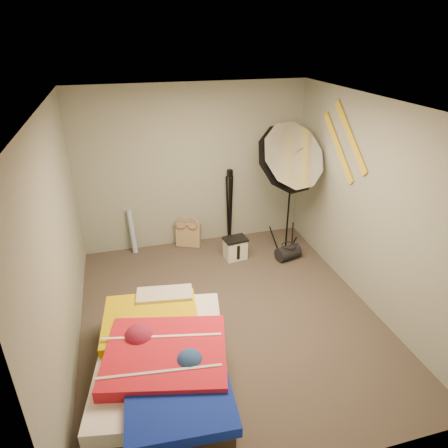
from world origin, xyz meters
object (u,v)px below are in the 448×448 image
object	(u,v)px
tote_bag	(188,235)
photo_umbrella	(288,159)
duffel_bag	(288,253)
wrapping_roll	(132,232)
bed	(163,360)
camera_case	(235,249)
camera_tripod	(230,201)

from	to	relation	value
tote_bag	photo_umbrella	distance (m)	2.01
tote_bag	duffel_bag	distance (m)	1.60
wrapping_roll	bed	xyz separation A→B (m)	(0.12, -2.69, -0.08)
duffel_bag	photo_umbrella	distance (m)	1.43
wrapping_roll	camera_case	xyz separation A→B (m)	(1.48, -0.62, -0.19)
photo_umbrella	tote_bag	bearing A→B (deg)	153.15
tote_bag	duffel_bag	bearing A→B (deg)	-7.29
duffel_bag	bed	distance (m)	2.81
tote_bag	photo_umbrella	xyz separation A→B (m)	(1.33, -0.67, 1.34)
tote_bag	camera_tripod	size ratio (longest dim) A/B	0.32
duffel_bag	camera_tripod	distance (m)	1.23
wrapping_roll	duffel_bag	world-z (taller)	wrapping_roll
bed	camera_tripod	distance (m)	3.06
camera_case	photo_umbrella	xyz separation A→B (m)	(0.72, -0.10, 1.38)
duffel_bag	tote_bag	bearing A→B (deg)	135.06
tote_bag	bed	xyz separation A→B (m)	(-0.74, -2.65, 0.07)
camera_case	camera_tripod	size ratio (longest dim) A/B	0.26
camera_case	camera_tripod	xyz separation A→B (m)	(0.08, 0.60, 0.54)
camera_tripod	bed	bearing A→B (deg)	-118.24
photo_umbrella	duffel_bag	bearing A→B (deg)	-72.59
wrapping_roll	duffel_bag	size ratio (longest dim) A/B	1.92
tote_bag	camera_case	bearing A→B (deg)	-20.11
wrapping_roll	camera_tripod	bearing A→B (deg)	-0.68
tote_bag	duffel_bag	world-z (taller)	tote_bag
duffel_bag	bed	world-z (taller)	bed
wrapping_roll	camera_tripod	world-z (taller)	camera_tripod
duffel_bag	camera_tripod	size ratio (longest dim) A/B	0.29
photo_umbrella	camera_tripod	bearing A→B (deg)	132.69
camera_tripod	camera_case	bearing A→B (deg)	-97.71
tote_bag	camera_case	world-z (taller)	tote_bag
camera_tripod	duffel_bag	bearing A→B (deg)	-50.66
wrapping_roll	tote_bag	bearing A→B (deg)	-2.55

